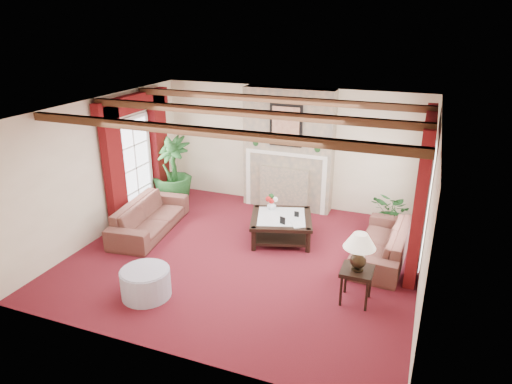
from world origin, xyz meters
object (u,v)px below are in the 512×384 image
at_px(ottoman, 146,283).
at_px(sofa_right, 383,238).
at_px(coffee_table, 281,228).
at_px(potted_palm, 173,185).
at_px(side_table, 356,285).
at_px(sofa_left, 149,212).

bearing_deg(ottoman, sofa_right, 37.81).
relative_size(sofa_right, coffee_table, 1.83).
height_order(potted_palm, ottoman, potted_palm).
relative_size(sofa_right, side_table, 3.80).
bearing_deg(side_table, ottoman, -161.58).
relative_size(sofa_left, ottoman, 2.86).
height_order(sofa_left, coffee_table, sofa_left).
xyz_separation_m(sofa_left, sofa_right, (4.54, 0.55, -0.01)).
bearing_deg(coffee_table, side_table, -60.22).
xyz_separation_m(potted_palm, side_table, (4.64, -2.47, -0.16)).
relative_size(potted_palm, ottoman, 2.11).
xyz_separation_m(coffee_table, side_table, (1.72, -1.60, 0.04)).
bearing_deg(coffee_table, sofa_right, -19.16).
bearing_deg(sofa_left, side_table, -109.92).
height_order(coffee_table, ottoman, coffee_table).
relative_size(sofa_left, potted_palm, 1.36).
relative_size(side_table, ottoman, 0.72).
height_order(sofa_left, ottoman, sofa_left).
distance_m(sofa_left, potted_palm, 1.52).
xyz_separation_m(sofa_left, potted_palm, (-0.32, 1.49, 0.02)).
xyz_separation_m(side_table, ottoman, (-3.07, -1.02, -0.05)).
bearing_deg(sofa_right, side_table, -4.75).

